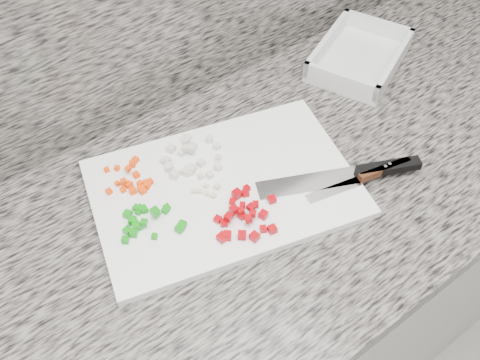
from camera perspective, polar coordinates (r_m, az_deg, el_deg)
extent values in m
cube|color=silver|center=(1.32, -3.70, -16.86)|extent=(3.92, 0.62, 0.86)
cube|color=slate|center=(0.93, -5.09, -6.00)|extent=(3.96, 0.64, 0.04)
cube|color=white|center=(0.95, -1.68, -0.87)|extent=(0.52, 0.41, 0.02)
cube|color=#FC4405|center=(0.99, -14.03, 1.08)|extent=(0.01, 0.01, 0.01)
cube|color=#FC4405|center=(0.96, -12.31, -0.18)|extent=(0.01, 0.01, 0.01)
cube|color=#FC4405|center=(0.96, -13.80, -1.18)|extent=(0.01, 0.01, 0.01)
cube|color=#FC4405|center=(0.95, -11.38, -1.11)|extent=(0.01, 0.01, 0.01)
cube|color=#FC4405|center=(0.97, -11.01, 0.55)|extent=(0.01, 0.01, 0.01)
cube|color=#FC4405|center=(0.96, -12.38, -1.02)|extent=(0.01, 0.01, 0.01)
cube|color=#FC4405|center=(0.97, -12.92, -0.36)|extent=(0.01, 0.01, 0.01)
cube|color=#FC4405|center=(0.96, -10.60, -0.37)|extent=(0.01, 0.01, 0.01)
cube|color=#FC4405|center=(0.95, -9.92, -0.56)|extent=(0.02, 0.02, 0.01)
cube|color=#FC4405|center=(0.95, -10.39, -1.09)|extent=(0.01, 0.01, 0.01)
cube|color=#FC4405|center=(0.99, -11.41, 1.69)|extent=(0.02, 0.02, 0.01)
cube|color=#FC4405|center=(0.99, -12.99, 1.24)|extent=(0.01, 0.01, 0.01)
cube|color=#FC4405|center=(0.96, -10.06, -0.25)|extent=(0.01, 0.01, 0.01)
cube|color=#FC4405|center=(0.95, -10.59, -0.73)|extent=(0.01, 0.01, 0.01)
cube|color=#FC4405|center=(0.96, -9.60, -0.18)|extent=(0.01, 0.01, 0.01)
cube|color=#FC4405|center=(0.96, -11.81, -0.47)|extent=(0.02, 0.02, 0.01)
cube|color=#FC4405|center=(0.97, -11.86, 1.19)|extent=(0.01, 0.01, 0.01)
cube|color=#FC4405|center=(1.00, -11.09, 2.14)|extent=(0.01, 0.01, 0.01)
cube|color=beige|center=(1.01, -3.27, 4.39)|extent=(0.02, 0.02, 0.01)
cube|color=beige|center=(0.99, -5.83, 3.40)|extent=(0.01, 0.01, 0.01)
cube|color=beige|center=(0.98, -2.32, 2.42)|extent=(0.01, 0.01, 0.01)
cube|color=beige|center=(1.00, -6.28, 2.90)|extent=(0.01, 0.01, 0.01)
cube|color=beige|center=(1.02, -5.79, 4.54)|extent=(0.02, 0.02, 0.01)
cube|color=beige|center=(0.97, -4.19, 1.86)|extent=(0.02, 0.02, 0.01)
cube|color=beige|center=(1.02, -5.54, 4.58)|extent=(0.01, 0.01, 0.01)
cube|color=beige|center=(0.97, -2.35, 1.36)|extent=(0.01, 0.01, 0.01)
cube|color=beige|center=(0.98, -7.83, 2.10)|extent=(0.02, 0.02, 0.01)
cube|color=beige|center=(1.00, -7.33, 3.37)|extent=(0.02, 0.02, 0.01)
cube|color=beige|center=(0.99, -8.18, 2.06)|extent=(0.01, 0.01, 0.01)
cube|color=beige|center=(0.99, -5.17, 3.38)|extent=(0.02, 0.02, 0.01)
cube|color=beige|center=(0.96, -3.24, 0.58)|extent=(0.01, 0.01, 0.01)
cube|color=beige|center=(1.00, -5.07, 3.62)|extent=(0.02, 0.02, 0.01)
cube|color=beige|center=(0.96, -5.74, 0.94)|extent=(0.02, 0.02, 0.01)
cube|color=beige|center=(0.96, -5.45, 0.83)|extent=(0.01, 0.01, 0.01)
cube|color=beige|center=(0.96, -6.99, 0.59)|extent=(0.02, 0.02, 0.01)
cube|color=beige|center=(0.97, -5.17, 1.24)|extent=(0.02, 0.02, 0.01)
cube|color=beige|center=(1.01, -5.83, 4.19)|extent=(0.02, 0.02, 0.01)
cube|color=beige|center=(0.97, -7.54, 1.38)|extent=(0.02, 0.02, 0.01)
cube|color=beige|center=(0.97, -2.42, 1.52)|extent=(0.02, 0.02, 0.01)
cube|color=beige|center=(1.00, -2.48, 3.62)|extent=(0.01, 0.01, 0.01)
cube|color=#0C890D|center=(0.92, -10.15, -3.14)|extent=(0.01, 0.01, 0.01)
cube|color=#0C890D|center=(0.91, -7.96, -3.21)|extent=(0.01, 0.01, 0.01)
cube|color=#0C890D|center=(0.92, -10.35, -3.04)|extent=(0.02, 0.02, 0.01)
cube|color=#0C890D|center=(0.92, -10.70, -2.92)|extent=(0.01, 0.01, 0.01)
cube|color=#0C890D|center=(0.91, -11.31, -4.41)|extent=(0.01, 0.01, 0.01)
cube|color=#0C890D|center=(0.90, -10.94, -4.87)|extent=(0.02, 0.02, 0.01)
cube|color=#0C890D|center=(0.92, -11.89, -3.57)|extent=(0.02, 0.02, 0.01)
cube|color=#0C890D|center=(0.89, -12.14, -6.28)|extent=(0.02, 0.02, 0.01)
cube|color=#0C890D|center=(0.92, -10.78, -3.35)|extent=(0.01, 0.01, 0.01)
cube|color=#0C890D|center=(0.89, -9.11, -5.96)|extent=(0.01, 0.01, 0.01)
cube|color=#0C890D|center=(0.90, -9.04, -3.38)|extent=(0.01, 0.01, 0.01)
cube|color=#0C890D|center=(0.89, -11.28, -5.58)|extent=(0.02, 0.02, 0.01)
cube|color=#0C890D|center=(0.92, -7.81, -2.88)|extent=(0.01, 0.01, 0.01)
cube|color=#0C890D|center=(0.89, -6.47, -5.17)|extent=(0.02, 0.02, 0.01)
cube|color=#0C890D|center=(0.92, -10.97, -2.97)|extent=(0.01, 0.01, 0.01)
cube|color=#0C890D|center=(0.91, -11.38, -4.28)|extent=(0.02, 0.02, 0.01)
cube|color=#0C890D|center=(0.89, -10.21, -4.47)|extent=(0.01, 0.01, 0.01)
cube|color=#0C890D|center=(0.89, -6.19, -4.77)|extent=(0.02, 0.02, 0.01)
cube|color=#0C890D|center=(0.90, -11.88, -5.29)|extent=(0.02, 0.02, 0.01)
cube|color=#A70209|center=(0.92, -0.33, -1.50)|extent=(0.02, 0.02, 0.01)
cube|color=#A70209|center=(0.89, -0.66, -3.17)|extent=(0.01, 0.01, 0.01)
cube|color=#A70209|center=(0.89, 1.39, -3.61)|extent=(0.02, 0.02, 0.01)
cube|color=#A70209|center=(0.90, 2.51, -3.71)|extent=(0.02, 0.02, 0.01)
cube|color=#A70209|center=(0.87, 0.22, -5.90)|extent=(0.02, 0.02, 0.01)
cube|color=#A70209|center=(0.91, 1.67, -2.62)|extent=(0.01, 0.01, 0.01)
cube|color=#A70209|center=(0.92, 3.41, -2.06)|extent=(0.02, 0.02, 0.01)
cube|color=#A70209|center=(0.87, -1.36, -5.96)|extent=(0.02, 0.02, 0.01)
cube|color=#A70209|center=(0.87, -1.69, -6.13)|extent=(0.01, 0.01, 0.01)
cube|color=#A70209|center=(0.88, 3.47, -5.26)|extent=(0.02, 0.02, 0.01)
cube|color=#A70209|center=(0.87, -1.93, -6.12)|extent=(0.02, 0.02, 0.01)
cube|color=#A70209|center=(0.93, 0.72, -0.89)|extent=(0.01, 0.01, 0.01)
cube|color=#A70209|center=(0.88, 0.89, -4.19)|extent=(0.02, 0.02, 0.01)
cube|color=#A70209|center=(0.89, -2.39, -4.18)|extent=(0.01, 0.01, 0.01)
cube|color=#A70209|center=(0.93, 0.59, -1.41)|extent=(0.01, 0.01, 0.01)
cube|color=#A70209|center=(0.88, 2.47, -5.23)|extent=(0.01, 0.01, 0.01)
cube|color=#A70209|center=(0.90, 0.20, -3.79)|extent=(0.01, 0.01, 0.01)
cube|color=#A70209|center=(0.89, -1.70, -4.60)|extent=(0.02, 0.02, 0.01)
cube|color=#A70209|center=(0.87, 1.56, -6.05)|extent=(0.02, 0.02, 0.01)
cube|color=#A70209|center=(0.92, -0.80, -2.30)|extent=(0.02, 0.02, 0.01)
cube|color=#A70209|center=(0.88, -1.25, -3.97)|extent=(0.02, 0.02, 0.01)
cube|color=#A70209|center=(0.89, 0.04, -3.31)|extent=(0.01, 0.01, 0.01)
cube|color=#A70209|center=(0.91, 0.28, -2.71)|extent=(0.01, 0.01, 0.01)
cube|color=#A70209|center=(0.90, 1.19, -2.92)|extent=(0.01, 0.01, 0.01)
cube|color=beige|center=(0.93, -2.86, -1.65)|extent=(0.01, 0.01, 0.01)
cube|color=beige|center=(0.96, -4.23, 0.43)|extent=(0.01, 0.01, 0.01)
cube|color=beige|center=(0.93, -3.57, -1.42)|extent=(0.01, 0.01, 0.01)
cube|color=beige|center=(0.94, -5.00, -1.17)|extent=(0.01, 0.01, 0.01)
cube|color=beige|center=(0.94, -2.45, -0.69)|extent=(0.01, 0.01, 0.01)
cube|color=beige|center=(0.94, -3.66, -0.63)|extent=(0.01, 0.01, 0.01)
cube|color=beige|center=(0.93, -4.52, -1.23)|extent=(0.01, 0.01, 0.01)
cube|color=beige|center=(0.93, -4.27, -1.20)|extent=(0.01, 0.01, 0.01)
cube|color=silver|center=(0.95, 7.24, -0.33)|extent=(0.18, 0.11, 0.00)
cube|color=black|center=(1.00, 15.56, 1.31)|extent=(0.12, 0.07, 0.02)
cylinder|color=silver|center=(0.99, 15.67, 1.65)|extent=(0.01, 0.01, 0.00)
cube|color=silver|center=(0.95, 9.94, -1.11)|extent=(0.11, 0.04, 0.00)
cube|color=#492412|center=(0.99, 15.15, 1.06)|extent=(0.10, 0.03, 0.02)
cylinder|color=silver|center=(0.99, 15.25, 1.40)|extent=(0.01, 0.01, 0.00)
cube|color=silver|center=(1.24, 12.50, 12.24)|extent=(0.28, 0.25, 0.01)
cube|color=silver|center=(1.24, 9.28, 14.32)|extent=(0.22, 0.11, 0.04)
cube|color=silver|center=(1.21, 16.16, 11.85)|extent=(0.22, 0.11, 0.04)
cube|color=silver|center=(1.31, 14.46, 15.56)|extent=(0.08, 0.16, 0.04)
cube|color=silver|center=(1.14, 10.70, 10.30)|extent=(0.08, 0.16, 0.04)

